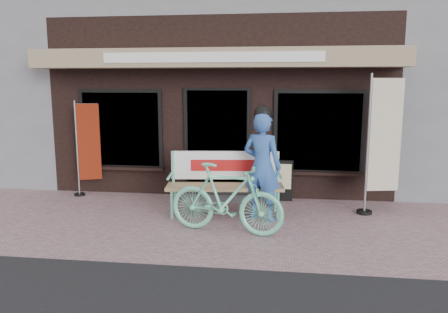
# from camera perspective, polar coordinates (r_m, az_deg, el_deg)

# --- Properties ---
(ground) EXTENTS (70.00, 70.00, 0.00)m
(ground) POSITION_cam_1_polar(r_m,az_deg,el_deg) (7.13, -3.22, -9.25)
(ground) COLOR #A77F85
(ground) RESTS_ON ground
(storefront) EXTENTS (7.00, 6.77, 6.00)m
(storefront) POSITION_cam_1_polar(r_m,az_deg,el_deg) (11.67, 1.25, 13.06)
(storefront) COLOR black
(storefront) RESTS_ON ground
(bench) EXTENTS (2.08, 0.75, 1.10)m
(bench) POSITION_cam_1_polar(r_m,az_deg,el_deg) (7.70, 0.12, -2.80)
(bench) COLOR #6BD1A9
(bench) RESTS_ON ground
(person) EXTENTS (0.78, 0.65, 1.94)m
(person) POSITION_cam_1_polar(r_m,az_deg,el_deg) (7.33, 5.01, -1.03)
(person) COLOR #305AA7
(person) RESTS_ON ground
(bicycle) EXTENTS (1.88, 0.86, 1.09)m
(bicycle) POSITION_cam_1_polar(r_m,az_deg,el_deg) (6.73, 0.28, -5.51)
(bicycle) COLOR #6BD1A9
(bicycle) RESTS_ON ground
(nobori_red) EXTENTS (0.58, 0.30, 1.95)m
(nobori_red) POSITION_cam_1_polar(r_m,az_deg,el_deg) (9.30, -17.45, 1.19)
(nobori_red) COLOR gray
(nobori_red) RESTS_ON ground
(nobori_cream) EXTENTS (0.73, 0.32, 2.46)m
(nobori_cream) POSITION_cam_1_polar(r_m,az_deg,el_deg) (8.06, 19.93, 1.68)
(nobori_cream) COLOR gray
(nobori_cream) RESTS_ON ground
(menu_stand) EXTENTS (0.41, 0.09, 0.81)m
(menu_stand) POSITION_cam_1_polar(r_m,az_deg,el_deg) (8.64, 7.62, -3.07)
(menu_stand) COLOR black
(menu_stand) RESTS_ON ground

